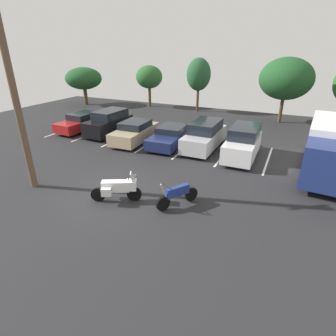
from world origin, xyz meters
The scene contains 16 objects.
ground centered at (0.00, 0.00, -0.05)m, with size 44.00×44.00×0.10m, color #262628.
motorcycle_touring centered at (0.54, -0.25, 0.67)m, with size 2.12×1.29×1.42m.
motorcycle_second centered at (3.16, 0.51, 0.54)m, with size 1.26×1.91×1.31m.
parking_stripes centered at (-2.07, 7.84, 0.00)m, with size 16.70×4.93×0.01m.
car_red centered at (-8.95, 8.11, 0.72)m, with size 2.08×4.37×1.46m.
car_black centered at (-6.11, 8.20, 0.96)m, with size 2.03×4.33×1.94m.
car_tan centered at (-3.28, 7.51, 0.75)m, with size 2.14×4.67×1.53m.
car_navy centered at (-0.56, 7.92, 0.66)m, with size 2.14×4.72×1.34m.
car_silver centered at (1.89, 8.21, 0.94)m, with size 1.87×4.79×1.92m.
car_white centered at (4.61, 7.60, 0.99)m, with size 1.81×4.37×2.00m.
box_truck centered at (9.41, 7.29, 1.50)m, with size 2.96×7.31×2.78m.
utility_pole centered at (-4.18, -0.85, 4.68)m, with size 1.52×1.16×9.14m.
tree_left centered at (-2.67, 19.70, 3.86)m, with size 2.56×2.56×5.56m.
tree_far_right centered at (-16.47, 17.56, 3.08)m, with size 4.28×4.28×4.37m.
tree_center_left centered at (-8.73, 19.86, 3.35)m, with size 3.05×3.05×4.66m.
tree_center centered at (6.04, 18.27, 3.93)m, with size 4.69×4.69×5.78m.
Camera 1 is at (7.22, -9.14, 6.48)m, focal length 29.07 mm.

